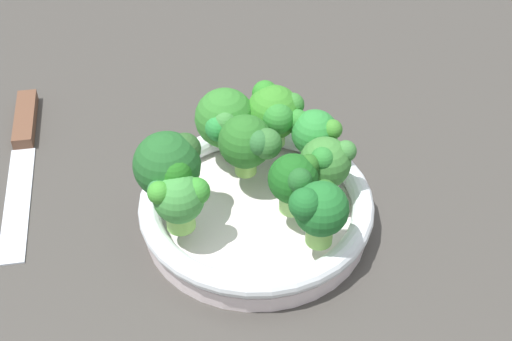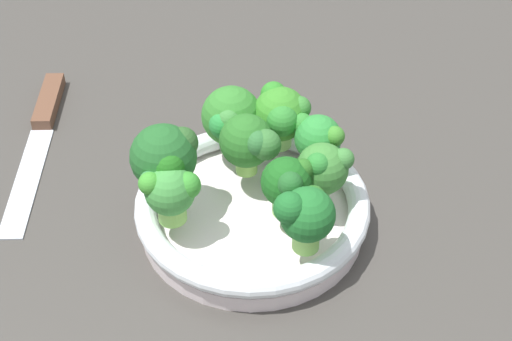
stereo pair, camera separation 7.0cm
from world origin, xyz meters
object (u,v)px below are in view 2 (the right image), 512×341
broccoli_floret_7 (173,191)px  broccoli_floret_8 (235,118)px  broccoli_floret_2 (291,183)px  broccoli_floret_3 (170,155)px  broccoli_floret_5 (253,143)px  bowl (256,207)px  broccoli_floret_1 (309,215)px  broccoli_floret_0 (284,114)px  broccoli_floret_6 (321,139)px  broccoli_floret_4 (326,166)px  knife (45,128)px

broccoli_floret_7 → broccoli_floret_8: bearing=-25.8°
broccoli_floret_2 → broccoli_floret_3: (2.48, 11.31, 1.01)cm
broccoli_floret_3 → broccoli_floret_7: bearing=-170.6°
broccoli_floret_5 → broccoli_floret_8: broccoli_floret_8 is taller
bowl → broccoli_floret_1: broccoli_floret_1 is taller
broccoli_floret_0 → broccoli_floret_2: bearing=-177.1°
broccoli_floret_2 → bowl: bearing=53.0°
broccoli_floret_2 → broccoli_floret_5: 6.55cm
broccoli_floret_6 → broccoli_floret_7: bearing=119.7°
bowl → broccoli_floret_7: bearing=115.3°
broccoli_floret_1 → broccoli_floret_6: size_ratio=1.16×
broccoli_floret_4 → broccoli_floret_7: size_ratio=1.01×
broccoli_floret_8 → knife: broccoli_floret_8 is taller
knife → broccoli_floret_0: bearing=-103.9°
broccoli_floret_3 → knife: 23.19cm
broccoli_floret_6 → knife: (9.75, 30.92, -6.85)cm
broccoli_floret_2 → broccoli_floret_3: size_ratio=0.78×
broccoli_floret_2 → broccoli_floret_5: (5.45, 3.62, 0.15)cm
bowl → broccoli_floret_8: (7.20, 2.28, 5.64)cm
broccoli_floret_4 → broccoli_floret_5: (2.98, 7.00, 0.34)cm
broccoli_floret_5 → knife: size_ratio=0.25×
broccoli_floret_0 → knife: 29.14cm
broccoli_floret_5 → broccoli_floret_8: 4.62cm
knife → broccoli_floret_6: bearing=-107.5°
broccoli_floret_4 → knife: bearing=65.8°
broccoli_floret_1 → broccoli_floret_2: (4.37, 1.50, -0.29)cm
broccoli_floret_6 → broccoli_floret_0: bearing=50.2°
bowl → knife: size_ratio=0.87×
broccoli_floret_2 → broccoli_floret_7: bearing=95.8°
broccoli_floret_2 → knife: 33.16cm
bowl → broccoli_floret_3: (0.03, 8.05, 6.73)cm
broccoli_floret_0 → broccoli_floret_8: 5.05cm
broccoli_floret_5 → broccoli_floret_6: (1.33, -6.71, -0.49)cm
broccoli_floret_6 → broccoli_floret_7: (-7.87, 13.80, 0.15)cm
broccoli_floret_3 → broccoli_floret_5: broccoli_floret_3 is taller
broccoli_floret_2 → broccoli_floret_6: 7.46cm
broccoli_floret_8 → broccoli_floret_1: bearing=-153.4°
broccoli_floret_3 → broccoli_floret_4: 14.74cm
broccoli_floret_5 → knife: 27.62cm
broccoli_floret_2 → broccoli_floret_5: size_ratio=0.94×
bowl → broccoli_floret_6: 9.38cm
broccoli_floret_5 → knife: (11.08, 24.21, -7.34)cm
broccoli_floret_0 → broccoli_floret_4: broccoli_floret_0 is taller
broccoli_floret_7 → knife: bearing=44.2°
broccoli_floret_2 → broccoli_floret_7: broccoli_floret_2 is taller
broccoli_floret_2 → broccoli_floret_8: bearing=29.8°
broccoli_floret_1 → broccoli_floret_3: (6.85, 12.80, 0.72)cm
broccoli_floret_3 → broccoli_floret_6: broccoli_floret_3 is taller
broccoli_floret_2 → broccoli_floret_1: bearing=-161.1°
broccoli_floret_0 → broccoli_floret_5: (-4.31, 3.12, -0.17)cm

